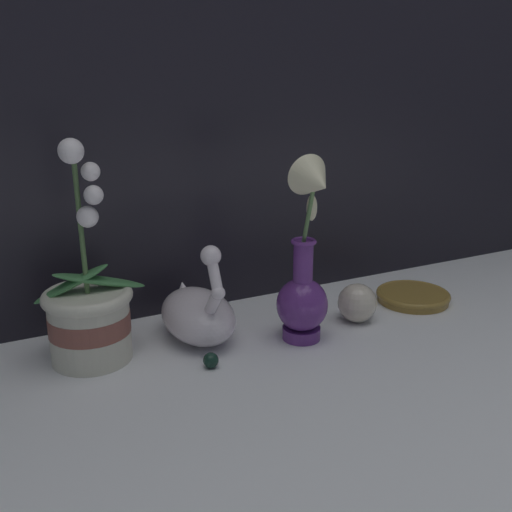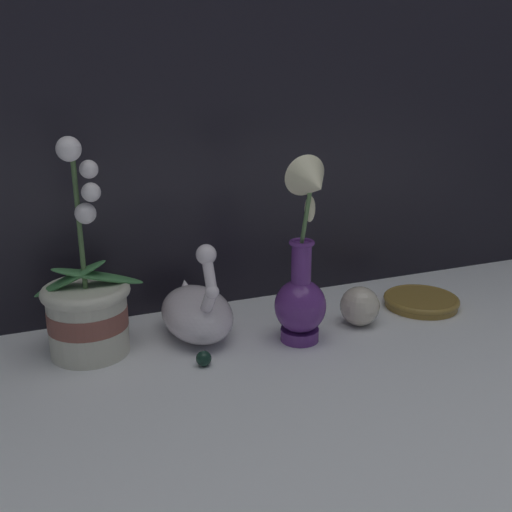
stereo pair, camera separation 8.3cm
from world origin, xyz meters
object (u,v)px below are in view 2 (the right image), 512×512
(blue_vase, at_px, (303,277))
(amber_dish, at_px, (421,301))
(orchid_potted_plant, at_px, (87,308))
(swan_figurine, at_px, (196,310))
(glass_sphere, at_px, (360,306))

(blue_vase, distance_m, amber_dish, 0.32)
(orchid_potted_plant, height_order, swan_figurine, orchid_potted_plant)
(blue_vase, bearing_deg, swan_figurine, 150.36)
(swan_figurine, xyz_separation_m, glass_sphere, (0.30, -0.07, -0.01))
(orchid_potted_plant, bearing_deg, glass_sphere, -8.13)
(glass_sphere, bearing_deg, swan_figurine, 167.31)
(orchid_potted_plant, relative_size, glass_sphere, 4.94)
(swan_figurine, bearing_deg, amber_dish, -4.59)
(orchid_potted_plant, distance_m, swan_figurine, 0.19)
(glass_sphere, distance_m, amber_dish, 0.17)
(glass_sphere, bearing_deg, amber_dish, 10.41)
(orchid_potted_plant, distance_m, blue_vase, 0.36)
(orchid_potted_plant, height_order, glass_sphere, orchid_potted_plant)
(orchid_potted_plant, height_order, amber_dish, orchid_potted_plant)
(blue_vase, height_order, glass_sphere, blue_vase)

